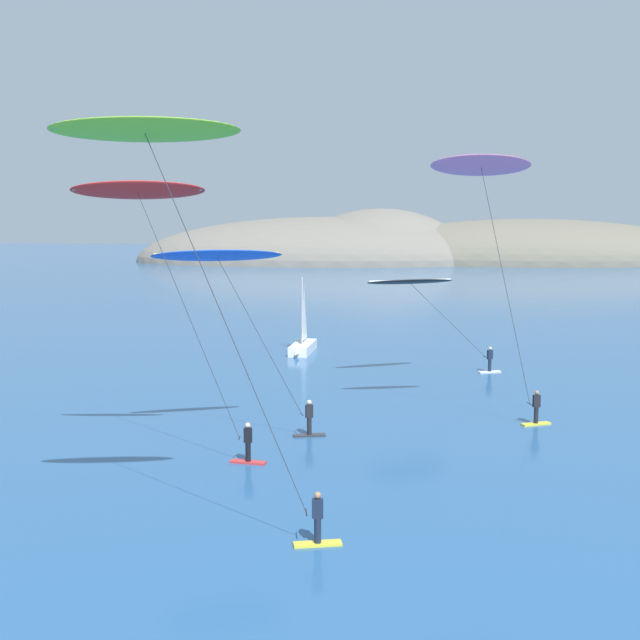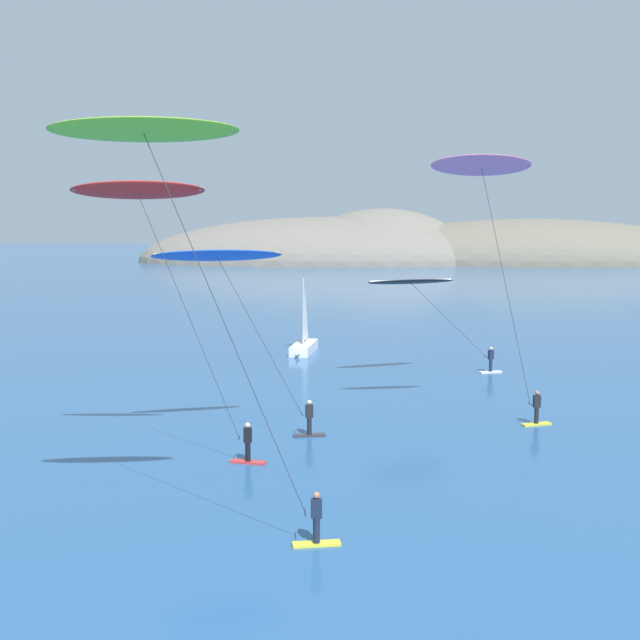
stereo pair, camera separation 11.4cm
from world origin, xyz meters
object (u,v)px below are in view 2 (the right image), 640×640
kitesurfer_red (148,215)px  kitesurfer_black (419,289)px  kitesurfer_pink (486,185)px  kitesurfer_lime (158,164)px  sailboat_near (303,344)px  kitesurfer_blue (226,271)px

kitesurfer_red → kitesurfer_black: size_ratio=1.28×
kitesurfer_pink → kitesurfer_lime: 19.03m
sailboat_near → kitesurfer_pink: size_ratio=0.46×
kitesurfer_black → kitesurfer_pink: bearing=-78.9°
sailboat_near → kitesurfer_lime: (-1.06, -36.09, 10.97)m
kitesurfer_blue → kitesurfer_black: bearing=58.5°
kitesurfer_lime → kitesurfer_black: kitesurfer_lime is taller
kitesurfer_pink → kitesurfer_red: bearing=-154.9°
kitesurfer_pink → kitesurfer_black: bearing=101.1°
sailboat_near → kitesurfer_red: (-3.82, -27.52, 9.53)m
sailboat_near → kitesurfer_black: (8.02, -8.90, 4.99)m
kitesurfer_lime → kitesurfer_black: (9.09, 27.19, -5.97)m
kitesurfer_pink → kitesurfer_blue: (-11.72, -3.27, -3.86)m
kitesurfer_red → kitesurfer_lime: (2.76, -8.57, 1.44)m
kitesurfer_pink → kitesurfer_blue: 12.76m
kitesurfer_red → kitesurfer_blue: bearing=53.6°
kitesurfer_pink → kitesurfer_black: size_ratio=1.44×
kitesurfer_pink → kitesurfer_red: kitesurfer_pink is taller
sailboat_near → kitesurfer_lime: size_ratio=0.46×
kitesurfer_blue → kitesurfer_lime: bearing=-88.7°
kitesurfer_red → kitesurfer_lime: bearing=-72.2°
kitesurfer_lime → kitesurfer_blue: kitesurfer_lime is taller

